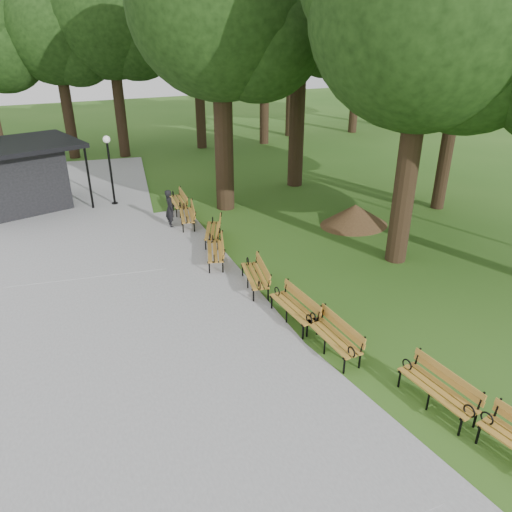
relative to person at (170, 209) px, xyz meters
name	(u,v)px	position (x,y,z in m)	size (l,w,h in m)	color
ground	(307,339)	(0.99, -9.14, -0.78)	(100.00, 100.00, 0.00)	#2C5819
path	(128,317)	(-3.01, -6.14, -0.75)	(12.00, 38.00, 0.06)	gray
person	(170,209)	(0.00, 0.00, 0.00)	(0.57, 0.37, 1.55)	black
kiosk	(15,177)	(-5.45, 4.93, 0.70)	(4.71, 4.09, 2.95)	black
lamp_post	(109,156)	(-1.58, 3.73, 1.48)	(0.32, 0.32, 3.13)	black
dirt_mound	(355,215)	(6.84, -2.99, -0.34)	(2.41, 2.41, 0.88)	#47301C
bench_1	(437,390)	(2.19, -12.40, -0.34)	(1.90, 0.64, 0.88)	#B37C29
bench_2	(333,337)	(1.27, -9.86, -0.34)	(1.90, 0.64, 0.88)	#B37C29
bench_3	(294,308)	(1.07, -8.26, -0.34)	(1.90, 0.64, 0.88)	#B37C29
bench_4	(255,276)	(0.90, -6.11, -0.34)	(1.90, 0.64, 0.88)	#B37C29
bench_5	(215,251)	(0.43, -3.91, -0.34)	(1.90, 0.64, 0.88)	#B37C29
bench_6	(213,231)	(1.01, -2.15, -0.34)	(1.90, 0.64, 0.88)	#B37C29
bench_7	(187,215)	(0.63, -0.15, -0.34)	(1.90, 0.64, 0.88)	#B37C29
bench_8	(178,202)	(0.79, 1.66, -0.34)	(1.90, 0.64, 0.88)	#B37C29
lawn_tree_0	(429,10)	(6.21, -6.31, 6.97)	(6.83, 6.83, 11.21)	black
lawn_tree_1	(431,13)	(10.50, -1.82, 7.06)	(6.61, 6.61, 11.18)	black
lawn_tree_2	(220,5)	(2.85, 1.19, 7.32)	(7.14, 7.14, 11.72)	black
lawn_tree_5	(466,35)	(11.48, -2.82, 6.28)	(5.92, 5.92, 10.05)	black
tree_backdrop	(224,13)	(8.09, 13.98, 7.41)	(35.85, 9.73, 16.38)	black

